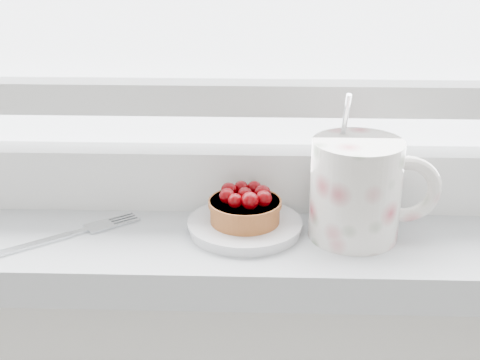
{
  "coord_description": "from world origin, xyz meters",
  "views": [
    {
      "loc": [
        0.02,
        1.25,
        1.26
      ],
      "look_at": [
        -0.0,
        1.88,
        1.01
      ],
      "focal_mm": 50.0,
      "sensor_mm": 36.0,
      "label": 1
    }
  ],
  "objects_px": {
    "raspberry_tart": "(245,206)",
    "fork": "(56,238)",
    "floral_mug": "(359,188)",
    "saucer": "(245,226)"
  },
  "relations": [
    {
      "from": "raspberry_tart",
      "to": "floral_mug",
      "type": "relative_size",
      "value": 0.51
    },
    {
      "from": "fork",
      "to": "floral_mug",
      "type": "bearing_deg",
      "value": 3.72
    },
    {
      "from": "raspberry_tart",
      "to": "floral_mug",
      "type": "bearing_deg",
      "value": -3.17
    },
    {
      "from": "floral_mug",
      "to": "fork",
      "type": "bearing_deg",
      "value": -176.28
    },
    {
      "from": "floral_mug",
      "to": "fork",
      "type": "relative_size",
      "value": 0.96
    },
    {
      "from": "saucer",
      "to": "raspberry_tart",
      "type": "relative_size",
      "value": 1.58
    },
    {
      "from": "fork",
      "to": "saucer",
      "type": "bearing_deg",
      "value": 7.85
    },
    {
      "from": "raspberry_tart",
      "to": "floral_mug",
      "type": "xyz_separation_m",
      "value": [
        0.12,
        -0.01,
        0.03
      ]
    },
    {
      "from": "raspberry_tart",
      "to": "fork",
      "type": "bearing_deg",
      "value": -172.21
    },
    {
      "from": "raspberry_tart",
      "to": "fork",
      "type": "xyz_separation_m",
      "value": [
        -0.2,
        -0.03,
        -0.03
      ]
    }
  ]
}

